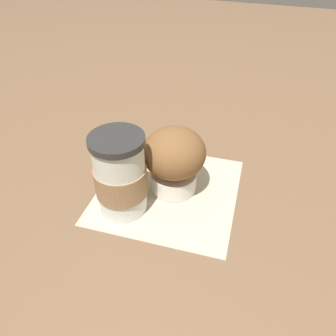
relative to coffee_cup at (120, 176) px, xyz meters
The scene contains 5 objects.
ground_plane 0.11m from the coffee_cup, 42.61° to the right, with size 3.00×3.00×0.00m, color brown.
paper_napkin 0.10m from the coffee_cup, 42.61° to the right, with size 0.23×0.23×0.00m, color beige.
coffee_cup is the anchor object (origin of this frame).
muffin 0.09m from the coffee_cup, 41.79° to the right, with size 0.10×0.10×0.12m.
banana 0.12m from the coffee_cup, ahead, with size 0.06×0.15×0.03m.
Camera 1 is at (-0.40, -0.14, 0.39)m, focal length 35.00 mm.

